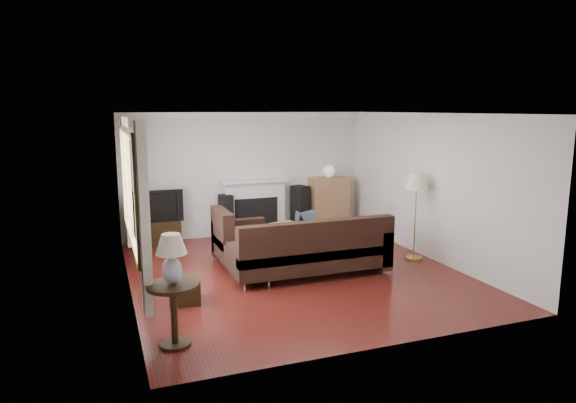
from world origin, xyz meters
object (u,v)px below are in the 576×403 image
object	(u,v)px
floor_lamp	(415,216)
side_table	(174,315)
bookshelf	(329,204)
coffee_table	(275,240)
sectional_sofa	(309,247)
tv_stand	(155,233)

from	to	relation	value
floor_lamp	side_table	xyz separation A→B (m)	(-4.37, -1.91, -0.40)
bookshelf	side_table	size ratio (longest dim) A/B	1.59
coffee_table	sectional_sofa	bearing A→B (deg)	-107.37
sectional_sofa	floor_lamp	size ratio (longest dim) A/B	1.80
bookshelf	coffee_table	bearing A→B (deg)	-141.56
sectional_sofa	coffee_table	distance (m)	1.35
sectional_sofa	coffee_table	bearing A→B (deg)	94.39
sectional_sofa	floor_lamp	distance (m)	2.07
tv_stand	side_table	bearing A→B (deg)	-93.43
sectional_sofa	side_table	xyz separation A→B (m)	(-2.33, -1.77, -0.08)
floor_lamp	sectional_sofa	bearing A→B (deg)	-175.92
bookshelf	floor_lamp	bearing A→B (deg)	-79.64
floor_lamp	side_table	bearing A→B (deg)	-156.35
side_table	tv_stand	bearing A→B (deg)	86.57
tv_stand	side_table	size ratio (longest dim) A/B	1.32
coffee_table	side_table	xyz separation A→B (m)	(-2.23, -3.10, 0.12)
tv_stand	side_table	xyz separation A→B (m)	(-0.26, -4.41, 0.12)
bookshelf	floor_lamp	world-z (taller)	floor_lamp
tv_stand	bookshelf	bearing A→B (deg)	0.39
bookshelf	side_table	world-z (taller)	bookshelf
sectional_sofa	tv_stand	bearing A→B (deg)	128.04
sectional_sofa	coffee_table	size ratio (longest dim) A/B	2.22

